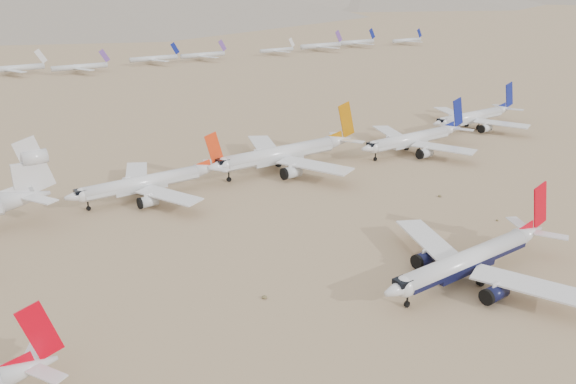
# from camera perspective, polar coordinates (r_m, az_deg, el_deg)

# --- Properties ---
(ground) EXTENTS (7000.00, 7000.00, 0.00)m
(ground) POSITION_cam_1_polar(r_m,az_deg,el_deg) (115.87, 14.52, -8.93)
(ground) COLOR #7D6348
(ground) RESTS_ON ground
(main_airliner) EXTENTS (45.94, 44.87, 16.21)m
(main_airliner) POSITION_cam_1_polar(r_m,az_deg,el_deg) (117.52, 18.27, -6.45)
(main_airliner) COLOR silver
(main_airliner) RESTS_ON ground
(row2_navy_widebody) EXTENTS (46.86, 45.82, 16.67)m
(row2_navy_widebody) POSITION_cam_1_polar(r_m,az_deg,el_deg) (200.31, 12.75, 5.30)
(row2_navy_widebody) COLOR silver
(row2_navy_widebody) RESTS_ON ground
(row2_gold_tail) EXTENTS (52.62, 51.46, 18.74)m
(row2_gold_tail) POSITION_cam_1_polar(r_m,az_deg,el_deg) (176.59, -0.21, 3.96)
(row2_gold_tail) COLOR silver
(row2_gold_tail) RESTS_ON ground
(row2_orange_tail) EXTENTS (43.38, 42.44, 15.47)m
(row2_orange_tail) POSITION_cam_1_polar(r_m,az_deg,el_deg) (158.14, -13.88, 0.98)
(row2_orange_tail) COLOR silver
(row2_orange_tail) RESTS_ON ground
(row2_blue_far) EXTENTS (46.62, 45.58, 16.57)m
(row2_blue_far) POSITION_cam_1_polar(r_m,az_deg,el_deg) (240.64, 18.42, 7.28)
(row2_blue_far) COLOR silver
(row2_blue_far) RESTS_ON ground
(distant_storage_row) EXTENTS (619.92, 52.87, 15.53)m
(distant_storage_row) POSITION_cam_1_polar(r_m,az_deg,el_deg) (402.02, -21.26, 11.91)
(distant_storage_row) COLOR silver
(distant_storage_row) RESTS_ON ground
(desert_scrub) EXTENTS (261.14, 124.54, 0.63)m
(desert_scrub) POSITION_cam_1_polar(r_m,az_deg,el_deg) (109.05, 26.02, -12.37)
(desert_scrub) COLOR brown
(desert_scrub) RESTS_ON ground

